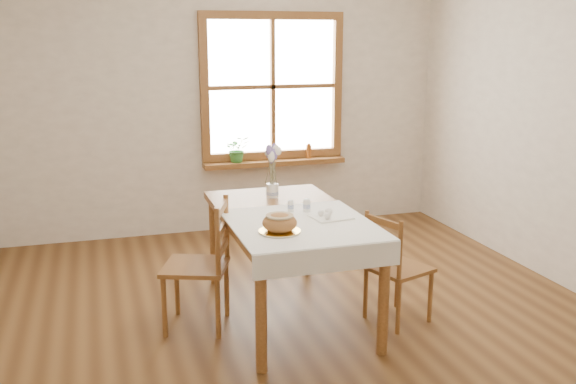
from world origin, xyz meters
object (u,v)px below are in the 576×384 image
object	(u,v)px
chair_right	(399,267)
flower_vase	(272,192)
chair_left	(195,264)
dining_table	(288,225)
bread_plate	(280,231)

from	to	relation	value
chair_right	flower_vase	xyz separation A→B (m)	(-0.69, 0.76, 0.41)
chair_left	chair_right	world-z (taller)	chair_left
dining_table	chair_right	bearing A→B (deg)	-24.25
bread_plate	flower_vase	distance (m)	0.91
dining_table	chair_left	size ratio (longest dim) A/B	1.80
flower_vase	dining_table	bearing A→B (deg)	-91.45
dining_table	chair_left	world-z (taller)	chair_left
flower_vase	chair_right	bearing A→B (deg)	-47.47
dining_table	flower_vase	size ratio (longest dim) A/B	15.67
chair_right	dining_table	bearing A→B (deg)	46.06
dining_table	chair_right	xyz separation A→B (m)	(0.70, -0.32, -0.27)
bread_plate	flower_vase	bearing A→B (deg)	77.15
chair_left	chair_right	xyz separation A→B (m)	(1.36, -0.31, -0.05)
chair_right	bread_plate	world-z (taller)	chair_right
dining_table	chair_right	distance (m)	0.82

